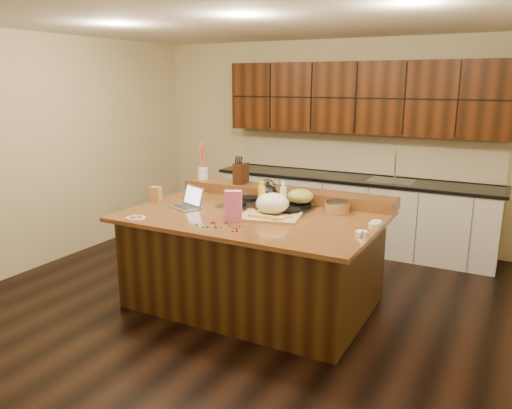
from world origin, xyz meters
The scene contains 36 objects.
room centered at (0.00, 0.00, 1.35)m, with size 5.52×5.02×2.72m.
island centered at (0.00, 0.00, 0.46)m, with size 2.40×1.60×0.92m.
back_ledge centered at (0.00, 0.70, 0.98)m, with size 2.40×0.30×0.12m, color black.
cooktop centered at (0.00, 0.30, 0.94)m, with size 0.92×0.52×0.05m.
back_counter centered at (0.30, 2.23, 0.98)m, with size 3.70×0.66×2.40m.
kettle centered at (0.00, 0.30, 1.06)m, with size 0.20×0.20×0.18m, color black.
green_bowl centered at (0.30, 0.43, 1.04)m, with size 0.26×0.26×0.14m, color olive.
laptop centered at (-0.69, -0.09, 0.98)m, with size 0.37×0.34×0.21m.
oil_bottle centered at (0.07, 0.03, 1.06)m, with size 0.07×0.07×0.27m, color yellow.
vinegar_bottle centered at (0.23, 0.18, 1.04)m, with size 0.06×0.06×0.25m, color silver.
wooden_tray centered at (0.20, 0.00, 1.02)m, with size 0.61×0.50×0.22m.
ramekin_a centered at (1.12, -0.22, 0.94)m, with size 0.10×0.10×0.04m, color white.
ramekin_b centered at (1.15, 0.07, 0.94)m, with size 0.10×0.10×0.04m, color white.
ramekin_c centered at (1.15, 0.15, 0.94)m, with size 0.10×0.10×0.04m, color white.
strainer_bowl centered at (0.69, 0.43, 0.97)m, with size 0.24×0.24×0.09m, color #996B3F.
kitchen_timer centered at (1.14, -0.25, 0.96)m, with size 0.08×0.08×0.07m, color silver.
pink_bag centered at (-0.03, -0.32, 1.06)m, with size 0.15×0.08×0.28m, color pink.
candy_plate centered at (-0.88, -0.66, 0.93)m, with size 0.18×0.18×0.01m, color white.
package_box centered at (-1.15, -0.04, 1.00)m, with size 0.11×0.08×0.16m, color #BB8342.
utensil_crock centered at (-1.05, 0.70, 1.11)m, with size 0.12×0.12×0.14m, color white.
knife_block centered at (-0.54, 0.70, 1.15)m, with size 0.11×0.19×0.23m, color black.
gumdrop_0 centered at (0.11, -0.46, 0.93)m, with size 0.02×0.02×0.02m, color red.
gumdrop_1 centered at (0.09, -0.51, 0.93)m, with size 0.02×0.02×0.02m, color #198C26.
gumdrop_2 centered at (0.04, -0.49, 0.93)m, with size 0.02×0.02×0.02m, color red.
gumdrop_3 centered at (-0.17, -0.62, 0.93)m, with size 0.02×0.02×0.02m, color #198C26.
gumdrop_4 centered at (-0.06, -0.41, 0.93)m, with size 0.02×0.02×0.02m, color red.
gumdrop_5 centered at (-0.13, -0.61, 0.93)m, with size 0.02×0.02×0.02m, color #198C26.
gumdrop_6 centered at (-0.06, -0.58, 0.93)m, with size 0.02×0.02×0.02m, color red.
gumdrop_7 centered at (-0.03, -0.43, 0.93)m, with size 0.02×0.02×0.02m, color #198C26.
gumdrop_8 centered at (0.16, -0.59, 0.93)m, with size 0.02×0.02×0.02m, color red.
gumdrop_9 centered at (-0.03, -0.55, 0.93)m, with size 0.02×0.02×0.02m, color #198C26.
gumdrop_10 centered at (0.12, -0.52, 0.93)m, with size 0.02×0.02×0.02m, color red.
gumdrop_11 centered at (-0.25, -0.59, 0.93)m, with size 0.02×0.02×0.02m, color #198C26.
gumdrop_12 centered at (-0.15, -0.46, 0.93)m, with size 0.02×0.02×0.02m, color red.
gumdrop_13 centered at (0.12, -0.60, 0.93)m, with size 0.02×0.02×0.02m, color #198C26.
gumdrop_14 centered at (-0.17, -0.47, 0.93)m, with size 0.02×0.02×0.02m, color red.
Camera 1 is at (2.19, -4.07, 2.15)m, focal length 35.00 mm.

